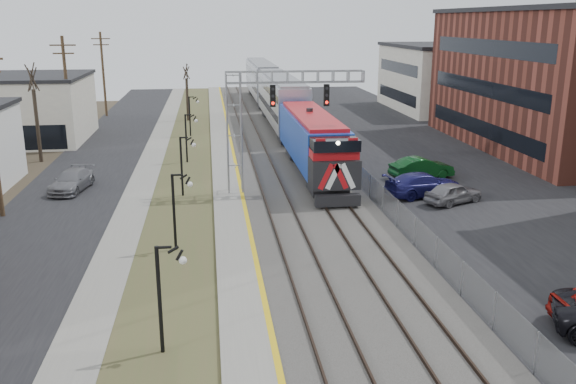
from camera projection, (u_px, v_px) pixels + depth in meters
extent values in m
cube|color=black|center=(86.00, 174.00, 46.19)|extent=(7.00, 120.00, 0.04)
cube|color=gray|center=(147.00, 172.00, 46.75)|extent=(2.00, 120.00, 0.08)
cube|color=#48502A|center=(186.00, 171.00, 47.12)|extent=(4.00, 120.00, 0.06)
cube|color=gray|center=(225.00, 169.00, 47.47)|extent=(2.00, 120.00, 0.24)
cube|color=#595651|center=(289.00, 167.00, 48.10)|extent=(8.00, 120.00, 0.20)
cube|color=black|center=(434.00, 164.00, 49.62)|extent=(16.00, 120.00, 0.04)
cube|color=gold|center=(236.00, 167.00, 47.55)|extent=(0.24, 120.00, 0.01)
cube|color=#2D2119|center=(254.00, 166.00, 47.71)|extent=(0.08, 120.00, 0.15)
cube|color=#2D2119|center=(273.00, 165.00, 47.90)|extent=(0.08, 120.00, 0.15)
cube|color=#2D2119|center=(298.00, 165.00, 48.15)|extent=(0.08, 120.00, 0.15)
cube|color=#2D2119|center=(317.00, 164.00, 48.34)|extent=(0.08, 120.00, 0.15)
cube|color=#153CAF|center=(314.00, 144.00, 44.90)|extent=(3.00, 17.00, 4.25)
cube|color=black|center=(338.00, 200.00, 37.08)|extent=(2.80, 0.50, 0.70)
cube|color=#9EA0A8|center=(281.00, 102.00, 64.13)|extent=(3.00, 22.00, 5.33)
cube|color=#9EA0A8|center=(262.00, 81.00, 85.89)|extent=(3.00, 22.00, 5.33)
cube|color=gray|center=(234.00, 136.00, 39.80)|extent=(1.00, 1.00, 8.00)
cube|color=gray|center=(295.00, 77.00, 39.28)|extent=(9.00, 0.80, 0.80)
cube|color=black|center=(273.00, 96.00, 38.98)|extent=(0.35, 0.25, 1.40)
cube|color=black|center=(326.00, 95.00, 39.42)|extent=(0.35, 0.25, 1.40)
cylinder|color=black|center=(160.00, 301.00, 20.82)|extent=(0.14, 0.14, 4.00)
cylinder|color=black|center=(174.00, 213.00, 30.36)|extent=(0.14, 0.14, 4.00)
cylinder|color=black|center=(182.00, 167.00, 39.91)|extent=(0.14, 0.14, 4.00)
cylinder|color=black|center=(186.00, 139.00, 49.45)|extent=(0.14, 0.14, 4.00)
cylinder|color=black|center=(190.00, 117.00, 60.91)|extent=(0.14, 0.14, 4.00)
cylinder|color=#4C3823|center=(67.00, 94.00, 54.01)|extent=(0.28, 0.28, 10.00)
cylinder|color=#4C3823|center=(103.00, 75.00, 73.10)|extent=(0.28, 0.28, 10.00)
cube|color=gray|center=(341.00, 157.00, 48.44)|extent=(0.04, 120.00, 1.60)
cube|color=beige|center=(11.00, 110.00, 58.51)|extent=(14.00, 12.00, 6.00)
cube|color=brown|center=(569.00, 81.00, 54.52)|extent=(16.00, 26.00, 12.00)
cube|color=beige|center=(457.00, 79.00, 78.92)|extent=(16.00, 18.00, 8.00)
cylinder|color=#382D23|center=(37.00, 126.00, 49.60)|extent=(0.30, 0.30, 5.95)
cylinder|color=#382D23|center=(187.00, 100.00, 70.27)|extent=(0.30, 0.30, 4.90)
imported|color=navy|center=(424.00, 185.00, 40.25)|extent=(5.69, 3.30, 1.55)
imported|color=slate|center=(453.00, 193.00, 38.65)|extent=(4.30, 3.13, 1.36)
imported|color=#0D4117|center=(421.00, 168.00, 44.74)|extent=(4.92, 2.45, 1.55)
imported|color=slate|center=(72.00, 181.00, 41.52)|extent=(2.75, 5.02, 1.38)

